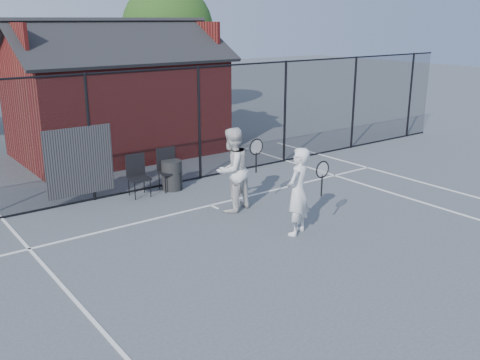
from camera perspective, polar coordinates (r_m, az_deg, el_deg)
ground at (r=10.24m, az=6.32°, el=-7.22°), size 80.00×80.00×0.00m
court_lines at (r=9.42m, az=11.88°, el=-9.71°), size 11.02×18.00×0.01m
fence at (r=13.56m, az=-9.02°, el=5.10°), size 22.04×3.00×3.00m
clubhouse at (r=17.43m, az=-12.95°, el=8.00°), size 6.50×4.36×4.19m
tree_right at (r=24.41m, az=-7.72°, el=15.64°), size 3.97×3.97×5.70m
player_front at (r=10.59m, az=6.20°, el=-1.23°), size 0.85×0.70×1.78m
player_back at (r=11.82m, az=-0.84°, el=1.09°), size 1.10×0.93×1.89m
chair_left at (r=13.13m, az=-10.72°, el=0.36°), size 0.52×0.53×1.00m
chair_right at (r=13.50m, az=-7.53°, el=1.04°), size 0.55×0.57×1.03m
waste_bin at (r=13.57m, az=-7.28°, el=0.52°), size 0.57×0.57×0.75m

